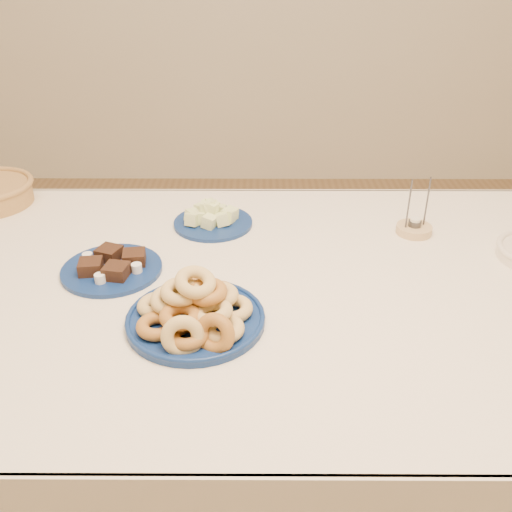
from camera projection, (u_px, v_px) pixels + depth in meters
name	position (u px, v px, depth m)	size (l,w,h in m)	color
ground	(256.00, 493.00, 1.71)	(5.00, 5.00, 0.00)	brown
dining_table	(256.00, 319.00, 1.39)	(1.71, 1.11, 0.75)	brown
donut_platter	(195.00, 312.00, 1.18)	(0.29, 0.29, 0.13)	navy
melon_plate	(212.00, 218.00, 1.59)	(0.27, 0.27, 0.08)	navy
brownie_plate	(112.00, 267.00, 1.38)	(0.28, 0.28, 0.04)	navy
candle_holder	(414.00, 228.00, 1.55)	(0.12, 0.12, 0.16)	tan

